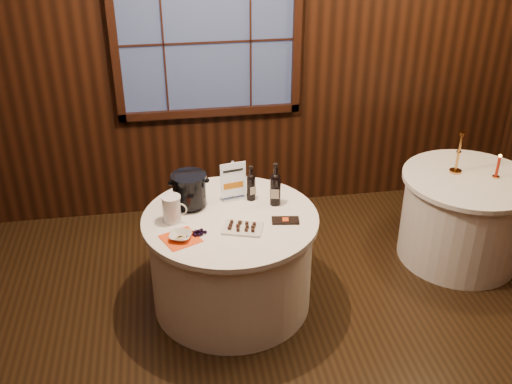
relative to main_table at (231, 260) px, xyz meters
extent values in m
cube|color=black|center=(0.00, 1.50, 1.11)|extent=(6.00, 0.02, 3.00)
cube|color=#394877|center=(0.00, 1.47, 1.26)|extent=(1.50, 0.01, 1.20)
cylinder|color=white|center=(0.00, 0.00, -0.02)|extent=(1.20, 1.20, 0.73)
cylinder|color=white|center=(0.00, 0.00, 0.36)|extent=(1.28, 1.28, 0.04)
cylinder|color=white|center=(2.00, 0.30, -0.02)|extent=(1.00, 1.00, 0.73)
cylinder|color=white|center=(2.00, 0.30, 0.36)|extent=(1.08, 1.08, 0.04)
cube|color=silver|center=(0.05, 0.26, 0.39)|extent=(0.18, 0.12, 0.02)
cube|color=silver|center=(0.05, 0.26, 0.55)|extent=(0.02, 0.02, 0.30)
cube|color=white|center=(0.05, 0.25, 0.55)|extent=(0.19, 0.04, 0.28)
cylinder|color=black|center=(0.19, 0.23, 0.47)|extent=(0.07, 0.07, 0.18)
sphere|color=black|center=(0.19, 0.23, 0.56)|extent=(0.07, 0.07, 0.07)
cylinder|color=black|center=(0.19, 0.23, 0.61)|extent=(0.03, 0.03, 0.08)
cylinder|color=black|center=(0.19, 0.23, 0.65)|extent=(0.03, 0.03, 0.02)
cube|color=#C3B49C|center=(0.19, 0.19, 0.47)|extent=(0.05, 0.02, 0.06)
cylinder|color=black|center=(0.35, 0.13, 0.49)|extent=(0.08, 0.08, 0.22)
sphere|color=black|center=(0.35, 0.13, 0.60)|extent=(0.08, 0.08, 0.08)
cylinder|color=black|center=(0.35, 0.13, 0.66)|extent=(0.03, 0.03, 0.10)
cylinder|color=black|center=(0.35, 0.13, 0.71)|extent=(0.03, 0.03, 0.02)
cube|color=#C3B49C|center=(0.35, 0.09, 0.49)|extent=(0.06, 0.02, 0.08)
cylinder|color=black|center=(-0.28, 0.19, 0.40)|extent=(0.19, 0.19, 0.03)
cylinder|color=black|center=(-0.28, 0.19, 0.52)|extent=(0.24, 0.24, 0.21)
cylinder|color=black|center=(-0.28, 0.19, 0.64)|extent=(0.26, 0.26, 0.02)
cube|color=silver|center=(0.06, -0.18, 0.39)|extent=(0.32, 0.26, 0.02)
cube|color=black|center=(0.38, -0.13, 0.39)|extent=(0.21, 0.12, 0.02)
cylinder|color=#392B14|center=(-0.30, -0.20, 0.40)|extent=(0.07, 0.02, 0.03)
cylinder|color=white|center=(-0.41, 0.01, 0.48)|extent=(0.13, 0.13, 0.19)
cylinder|color=white|center=(-0.41, 0.01, 0.58)|extent=(0.14, 0.14, 0.01)
torus|color=white|center=(-0.35, 0.01, 0.49)|extent=(0.09, 0.04, 0.10)
cube|color=#F84B14|center=(-0.37, -0.23, 0.38)|extent=(0.31, 0.31, 0.00)
imported|color=silver|center=(-0.37, -0.23, 0.41)|extent=(0.19, 0.19, 0.04)
cylinder|color=#BD803B|center=(1.92, 0.41, 0.39)|extent=(0.10, 0.10, 0.02)
cylinder|color=#BD803B|center=(1.92, 0.41, 0.56)|extent=(0.02, 0.02, 0.31)
cylinder|color=#BD803B|center=(1.92, 0.41, 0.73)|extent=(0.05, 0.05, 0.03)
cylinder|color=#BD803B|center=(2.20, 0.26, 0.39)|extent=(0.06, 0.06, 0.01)
cylinder|color=#AF1E0D|center=(2.20, 0.26, 0.48)|extent=(0.02, 0.02, 0.17)
sphere|color=#FFB23F|center=(2.20, 0.26, 0.58)|extent=(0.02, 0.02, 0.02)
camera|label=1|loc=(-0.41, -3.67, 2.63)|focal=42.00mm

